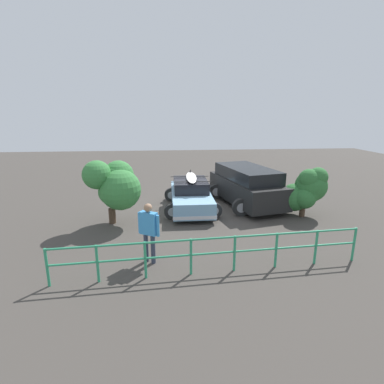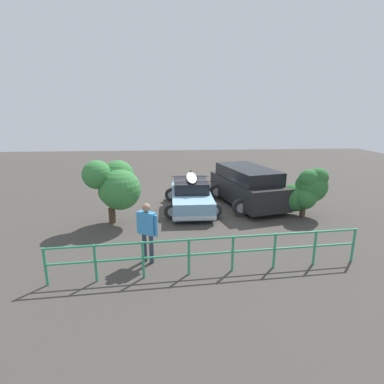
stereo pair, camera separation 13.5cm
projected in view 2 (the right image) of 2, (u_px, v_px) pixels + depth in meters
ground_plane at (192, 209)px, 13.54m from camera, size 44.00×44.00×0.02m
sedan_car at (191, 195)px, 13.46m from camera, size 2.40×4.18×1.60m
suv_car at (247, 185)px, 13.98m from camera, size 3.23×4.91×1.79m
person_bystander at (147, 228)px, 8.48m from camera, size 0.61×0.43×1.79m
railing_fence at (211, 250)px, 8.02m from camera, size 8.48×0.65×1.03m
bush_near_left at (116, 183)px, 11.41m from camera, size 2.11×1.86×2.55m
bush_near_right at (306, 190)px, 12.32m from camera, size 1.86×1.41×2.09m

